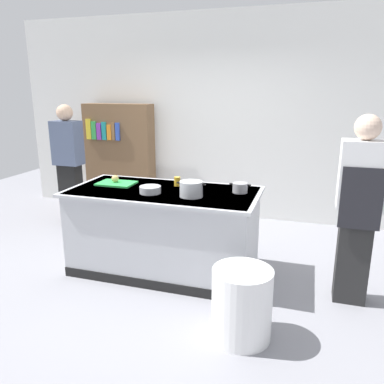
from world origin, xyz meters
name	(u,v)px	position (x,y,z in m)	size (l,w,h in m)	color
ground_plane	(165,269)	(0.00, 0.00, 0.00)	(10.00, 10.00, 0.00)	gray
back_wall	(214,118)	(0.00, 2.10, 1.50)	(6.40, 0.12, 3.00)	white
counter_island	(164,230)	(0.00, 0.00, 0.47)	(1.98, 0.98, 0.90)	#B7BABF
cutting_board	(116,183)	(-0.59, 0.09, 0.91)	(0.40, 0.28, 0.02)	green
onion	(115,179)	(-0.61, 0.10, 0.96)	(0.08, 0.08, 0.08)	tan
stock_pot	(191,189)	(0.35, -0.14, 0.98)	(0.29, 0.23, 0.15)	#B7BABF
sauce_pan	(240,188)	(0.78, 0.15, 0.95)	(0.22, 0.15, 0.10)	#99999E
mixing_bowl	(150,190)	(-0.09, -0.14, 0.94)	(0.22, 0.22, 0.07)	#B7BABF
juice_cup	(177,181)	(0.08, 0.22, 0.95)	(0.07, 0.07, 0.10)	yellow
trash_bin	(242,304)	(1.01, -0.92, 0.29)	(0.47, 0.47, 0.58)	white
person_chef	(359,207)	(1.87, -0.07, 0.91)	(0.38, 0.25, 1.72)	#272727
person_guest	(69,164)	(-1.77, 0.92, 0.91)	(0.38, 0.24, 1.72)	black
bookshelf	(120,158)	(-1.45, 1.80, 0.85)	(1.10, 0.31, 1.70)	brown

